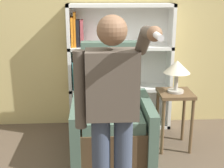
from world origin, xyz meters
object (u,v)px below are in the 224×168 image
Objects in this scene: bookcase at (111,71)px; side_table at (175,105)px; armchair at (112,121)px; person_standing at (112,106)px; table_lamp at (177,69)px.

side_table is at bearing -42.76° from bookcase.
side_table is at bearing 3.50° from armchair.
person_standing is at bearing -93.15° from armchair.
bookcase is 0.95m from side_table.
armchair is 1.11m from person_standing.
bookcase is 1.33× the size of armchair.
armchair is 0.75× the size of person_standing.
armchair is at bearing -176.50° from side_table.
armchair is at bearing 86.85° from person_standing.
side_table is (0.72, 0.04, 0.16)m from armchair.
person_standing reaches higher than side_table.
side_table is 0.42m from table_lamp.
bookcase is 2.38× the size of side_table.
person_standing is 4.47× the size of table_lamp.
bookcase is at bearing 137.24° from side_table.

